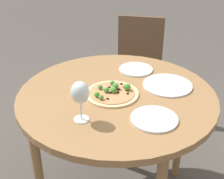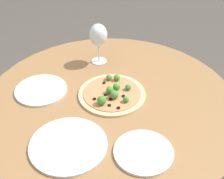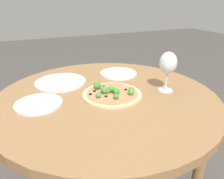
% 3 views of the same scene
% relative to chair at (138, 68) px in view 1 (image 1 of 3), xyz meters
% --- Properties ---
extents(dining_table, '(1.06, 1.06, 0.76)m').
position_rel_chair_xyz_m(dining_table, '(0.14, -0.95, 0.21)').
color(dining_table, olive).
rests_on(dining_table, ground_plane).
extents(chair, '(0.45, 0.45, 0.88)m').
position_rel_chair_xyz_m(chair, '(0.00, 0.00, 0.00)').
color(chair, brown).
rests_on(chair, ground_plane).
extents(pizza, '(0.28, 0.28, 0.05)m').
position_rel_chair_xyz_m(pizza, '(0.12, -0.97, 0.30)').
color(pizza, '#DBBC89').
rests_on(pizza, dining_table).
extents(wine_glass, '(0.08, 0.08, 0.20)m').
position_rel_chair_xyz_m(wine_glass, '(0.07, -1.23, 0.43)').
color(wine_glass, silver).
rests_on(wine_glass, dining_table).
extents(plate_near, '(0.21, 0.21, 0.01)m').
position_rel_chair_xyz_m(plate_near, '(0.15, -0.64, 0.29)').
color(plate_near, silver).
rests_on(plate_near, dining_table).
extents(plate_far, '(0.27, 0.27, 0.01)m').
position_rel_chair_xyz_m(plate_far, '(0.38, -0.77, 0.29)').
color(plate_far, silver).
rests_on(plate_far, dining_table).
extents(plate_side, '(0.22, 0.22, 0.01)m').
position_rel_chair_xyz_m(plate_side, '(0.38, -1.12, 0.29)').
color(plate_side, silver).
rests_on(plate_side, dining_table).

